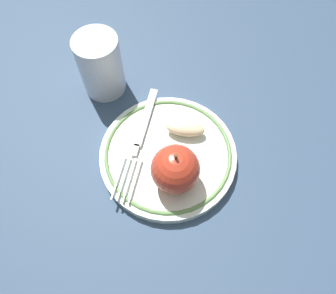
# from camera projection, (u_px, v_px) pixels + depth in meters

# --- Properties ---
(ground_plane) EXTENTS (2.00, 2.00, 0.00)m
(ground_plane) POSITION_uv_depth(u_px,v_px,m) (155.00, 157.00, 0.49)
(ground_plane) COLOR #364D6A
(plate) EXTENTS (0.20, 0.20, 0.02)m
(plate) POSITION_uv_depth(u_px,v_px,m) (168.00, 156.00, 0.48)
(plate) COLOR white
(plate) RESTS_ON ground_plane
(apple_red_whole) EXTENTS (0.07, 0.07, 0.07)m
(apple_red_whole) POSITION_uv_depth(u_px,v_px,m) (175.00, 169.00, 0.42)
(apple_red_whole) COLOR red
(apple_red_whole) RESTS_ON plate
(apple_slice_front) EXTENTS (0.03, 0.06, 0.02)m
(apple_slice_front) POSITION_uv_depth(u_px,v_px,m) (185.00, 128.00, 0.48)
(apple_slice_front) COLOR beige
(apple_slice_front) RESTS_ON plate
(fork) EXTENTS (0.19, 0.05, 0.00)m
(fork) POSITION_uv_depth(u_px,v_px,m) (140.00, 137.00, 0.48)
(fork) COLOR silver
(fork) RESTS_ON plate
(drinking_glass) EXTENTS (0.07, 0.07, 0.10)m
(drinking_glass) POSITION_uv_depth(u_px,v_px,m) (101.00, 65.00, 0.51)
(drinking_glass) COLOR silver
(drinking_glass) RESTS_ON ground_plane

